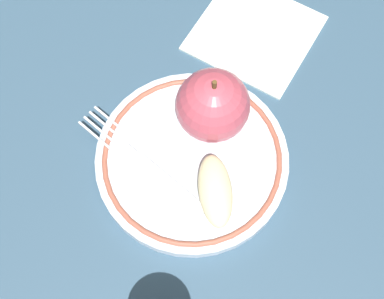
# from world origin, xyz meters

# --- Properties ---
(ground_plane) EXTENTS (2.00, 2.00, 0.00)m
(ground_plane) POSITION_xyz_m (0.00, 0.00, 0.00)
(ground_plane) COLOR #324D62
(plate) EXTENTS (0.20, 0.20, 0.02)m
(plate) POSITION_xyz_m (0.01, -0.01, 0.01)
(plate) COLOR silver
(plate) RESTS_ON ground_plane
(apple_red_whole) EXTENTS (0.08, 0.08, 0.09)m
(apple_red_whole) POSITION_xyz_m (0.05, 0.01, 0.06)
(apple_red_whole) COLOR #BE4756
(apple_red_whole) RESTS_ON plate
(apple_slice_front) EXTENTS (0.07, 0.08, 0.02)m
(apple_slice_front) POSITION_xyz_m (0.01, -0.05, 0.03)
(apple_slice_front) COLOR beige
(apple_slice_front) RESTS_ON plate
(fork) EXTENTS (0.06, 0.17, 0.00)m
(fork) POSITION_xyz_m (-0.03, 0.01, 0.02)
(fork) COLOR silver
(fork) RESTS_ON plate
(napkin_folded) EXTENTS (0.17, 0.17, 0.01)m
(napkin_folded) POSITION_xyz_m (0.17, 0.08, 0.00)
(napkin_folded) COLOR white
(napkin_folded) RESTS_ON ground_plane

